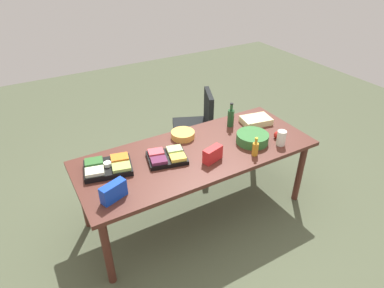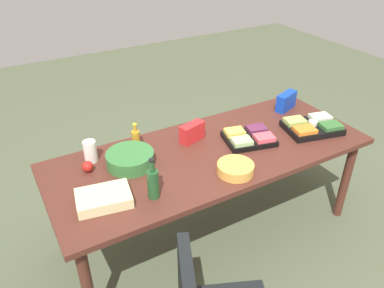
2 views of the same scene
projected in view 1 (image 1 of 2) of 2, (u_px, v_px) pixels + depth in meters
The scene contains 14 objects.
ground_plane at pixel (197, 211), 3.70m from camera, with size 10.00×10.00×0.00m, color #50583F.
conference_table at pixel (197, 158), 3.32m from camera, with size 2.36×0.95×0.79m.
office_chair at pixel (196, 132), 4.48m from camera, with size 0.63×0.63×0.91m.
chip_bag_red at pixel (213, 154), 3.12m from camera, with size 0.20×0.08×0.14m, color red.
mayo_jar at pixel (281, 138), 3.35m from camera, with size 0.09×0.09×0.16m, color white.
chip_bag_blue at pixel (113, 192), 2.66m from camera, with size 0.22×0.08×0.15m, color #123EBE.
dressing_bottle at pixel (255, 149), 3.19m from camera, with size 0.06×0.06×0.19m.
sheet_cake at pixel (256, 120), 3.75m from camera, with size 0.32×0.22×0.07m, color beige.
salad_bowl at pixel (252, 138), 3.40m from camera, with size 0.33×0.33×0.10m, color #337035.
fruit_platter at pixel (167, 157), 3.15m from camera, with size 0.42×0.36×0.07m.
veggie_tray at pixel (108, 167), 3.00m from camera, with size 0.48×0.39×0.09m.
apple_red at pixel (277, 135), 3.47m from camera, with size 0.08×0.08×0.08m, color #AF1E19.
wine_bottle at pixel (231, 117), 3.66m from camera, with size 0.09×0.09×0.28m.
chip_bowl at pixel (183, 135), 3.49m from camera, with size 0.25×0.25×0.07m, color gold.
Camera 1 is at (1.40, 2.34, 2.61)m, focal length 31.25 mm.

